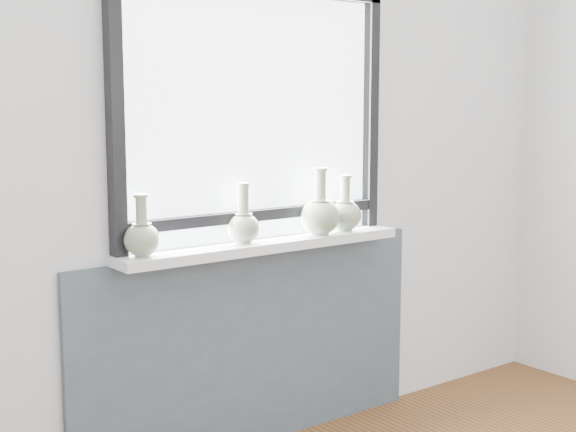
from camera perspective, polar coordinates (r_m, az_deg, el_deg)
back_wall at (r=3.34m, az=-2.69°, el=5.27°), size 3.60×0.02×2.60m
apron_panel at (r=3.47m, az=-2.31°, el=-9.26°), size 1.70×0.03×0.86m
windowsill at (r=3.31m, az=-1.67°, el=-2.09°), size 1.32×0.18×0.04m
window at (r=3.30m, az=-2.35°, el=7.69°), size 1.30×0.06×1.05m
vase_a at (r=3.00m, az=-10.34°, el=-1.43°), size 0.13×0.13×0.23m
vase_b at (r=3.23m, az=-3.17°, el=-0.60°), size 0.13×0.13×0.25m
vase_c at (r=3.43m, az=2.30°, el=0.15°), size 0.17×0.17×0.29m
vase_d at (r=3.55m, az=4.08°, el=0.20°), size 0.15×0.15×0.25m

